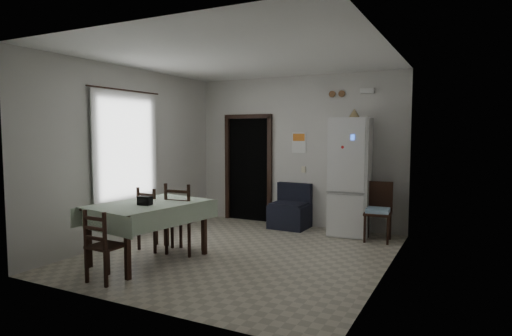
{
  "coord_description": "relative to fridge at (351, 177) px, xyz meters",
  "views": [
    {
      "loc": [
        3.05,
        -5.52,
        1.8
      ],
      "look_at": [
        0.0,
        0.5,
        1.25
      ],
      "focal_mm": 30.0,
      "sensor_mm": 36.0,
      "label": 1
    }
  ],
  "objects": [
    {
      "name": "ground",
      "position": [
        -1.15,
        -1.93,
        -1.03
      ],
      "size": [
        4.5,
        4.5,
        0.0
      ],
      "primitive_type": "plane",
      "color": "#A9A08A",
      "rests_on": "ground"
    },
    {
      "name": "ceiling",
      "position": [
        -1.15,
        -1.93,
        1.87
      ],
      "size": [
        4.2,
        4.5,
        0.02
      ],
      "primitive_type": null,
      "color": "white",
      "rests_on": "ground"
    },
    {
      "name": "wall_back",
      "position": [
        -1.15,
        0.32,
        0.42
      ],
      "size": [
        4.2,
        0.02,
        2.9
      ],
      "primitive_type": null,
      "color": "beige",
      "rests_on": "ground"
    },
    {
      "name": "wall_front",
      "position": [
        -1.15,
        -4.18,
        0.42
      ],
      "size": [
        4.2,
        0.02,
        2.9
      ],
      "primitive_type": null,
      "color": "beige",
      "rests_on": "ground"
    },
    {
      "name": "wall_left",
      "position": [
        -3.25,
        -1.93,
        0.42
      ],
      "size": [
        0.02,
        4.5,
        2.9
      ],
      "primitive_type": null,
      "color": "beige",
      "rests_on": "ground"
    },
    {
      "name": "wall_right",
      "position": [
        0.95,
        -1.93,
        0.42
      ],
      "size": [
        0.02,
        4.5,
        2.9
      ],
      "primitive_type": null,
      "color": "beige",
      "rests_on": "ground"
    },
    {
      "name": "doorway",
      "position": [
        -2.2,
        0.52,
        0.03
      ],
      "size": [
        1.06,
        0.52,
        2.22
      ],
      "color": "black",
      "rests_on": "ground"
    },
    {
      "name": "window_recess",
      "position": [
        -3.3,
        -2.13,
        0.52
      ],
      "size": [
        0.1,
        1.2,
        1.6
      ],
      "primitive_type": "cube",
      "color": "silver",
      "rests_on": "ground"
    },
    {
      "name": "curtain",
      "position": [
        -3.19,
        -2.13,
        0.52
      ],
      "size": [
        0.02,
        1.45,
        1.85
      ],
      "primitive_type": "cube",
      "color": "silver",
      "rests_on": "ground"
    },
    {
      "name": "curtain_rod",
      "position": [
        -3.18,
        -2.13,
        1.47
      ],
      "size": [
        0.02,
        1.6,
        0.02
      ],
      "primitive_type": "cylinder",
      "rotation": [
        1.57,
        0.0,
        0.0
      ],
      "color": "black",
      "rests_on": "ground"
    },
    {
      "name": "calendar",
      "position": [
        -1.1,
        0.31,
        0.59
      ],
      "size": [
        0.28,
        0.02,
        0.4
      ],
      "primitive_type": "cube",
      "color": "white",
      "rests_on": "ground"
    },
    {
      "name": "calendar_image",
      "position": [
        -1.1,
        0.3,
        0.69
      ],
      "size": [
        0.24,
        0.01,
        0.14
      ],
      "primitive_type": "cube",
      "color": "orange",
      "rests_on": "ground"
    },
    {
      "name": "light_switch",
      "position": [
        -1.0,
        0.31,
        0.07
      ],
      "size": [
        0.08,
        0.02,
        0.12
      ],
      "primitive_type": "cube",
      "color": "beige",
      "rests_on": "ground"
    },
    {
      "name": "vent_left",
      "position": [
        -0.45,
        0.3,
        1.49
      ],
      "size": [
        0.12,
        0.03,
        0.12
      ],
      "primitive_type": "cylinder",
      "rotation": [
        1.57,
        0.0,
        0.0
      ],
      "color": "brown",
      "rests_on": "ground"
    },
    {
      "name": "vent_right",
      "position": [
        -0.27,
        0.3,
        1.49
      ],
      "size": [
        0.12,
        0.03,
        0.12
      ],
      "primitive_type": "cylinder",
      "rotation": [
        1.57,
        0.0,
        0.0
      ],
      "color": "brown",
      "rests_on": "ground"
    },
    {
      "name": "emergency_light",
      "position": [
        0.2,
        0.28,
        1.52
      ],
      "size": [
        0.25,
        0.07,
        0.09
      ],
      "primitive_type": "cube",
      "color": "white",
      "rests_on": "ground"
    },
    {
      "name": "fridge",
      "position": [
        0.0,
        0.0,
        0.0
      ],
      "size": [
        0.72,
        0.72,
        2.07
      ],
      "primitive_type": null,
      "rotation": [
        0.0,
        0.0,
        0.08
      ],
      "color": "silver",
      "rests_on": "ground"
    },
    {
      "name": "tan_cone",
      "position": [
        0.04,
        0.01,
        1.11
      ],
      "size": [
        0.19,
        0.19,
        0.16
      ],
      "primitive_type": "cone",
      "rotation": [
        0.0,
        0.0,
        0.0
      ],
      "color": "tan",
      "rests_on": "fridge"
    },
    {
      "name": "navy_seat",
      "position": [
        -1.16,
        0.0,
        -0.62
      ],
      "size": [
        0.71,
        0.69,
        0.84
      ],
      "primitive_type": null,
      "rotation": [
        0.0,
        0.0,
        -0.03
      ],
      "color": "black",
      "rests_on": "ground"
    },
    {
      "name": "corner_chair",
      "position": [
        0.53,
        -0.27,
        -0.54
      ],
      "size": [
        0.45,
        0.45,
        0.98
      ],
      "primitive_type": null,
      "rotation": [
        0.0,
        0.0,
        0.07
      ],
      "color": "black",
      "rests_on": "ground"
    },
    {
      "name": "dining_table",
      "position": [
        -2.13,
        -2.84,
        -0.62
      ],
      "size": [
        1.28,
        1.73,
        0.82
      ],
      "primitive_type": null,
      "rotation": [
        0.0,
        0.0,
        -0.16
      ],
      "color": "#A6BBA0",
      "rests_on": "ground"
    },
    {
      "name": "black_bag",
      "position": [
        -2.06,
        -2.99,
        -0.15
      ],
      "size": [
        0.2,
        0.13,
        0.12
      ],
      "primitive_type": "cube",
      "rotation": [
        0.0,
        0.0,
        0.12
      ],
      "color": "black",
      "rests_on": "dining_table"
    },
    {
      "name": "dining_chair_far_left",
      "position": [
        -2.45,
        -2.32,
        -0.55
      ],
      "size": [
        0.47,
        0.47,
        0.97
      ],
      "primitive_type": null,
      "rotation": [
        0.0,
        0.0,
        3.01
      ],
      "color": "black",
      "rests_on": "ground"
    },
    {
      "name": "dining_chair_far_right",
      "position": [
        -1.93,
        -2.28,
        -0.5
      ],
      "size": [
        0.49,
        0.49,
        1.06
      ],
      "primitive_type": null,
      "rotation": [
        0.0,
        0.0,
        3.22
      ],
      "color": "black",
      "rests_on": "ground"
    },
    {
      "name": "dining_chair_near_head",
      "position": [
        -2.03,
        -3.72,
        -0.59
      ],
      "size": [
        0.39,
        0.39,
        0.89
      ],
      "primitive_type": null,
      "rotation": [
        0.0,
        0.0,
        3.11
      ],
      "color": "black",
      "rests_on": "ground"
    }
  ]
}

